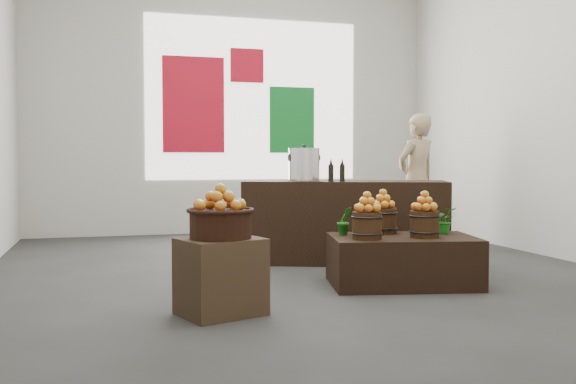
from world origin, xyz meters
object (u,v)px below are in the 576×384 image
object	(u,v)px
shopper	(417,179)
stock_pot_left	(304,165)
crate	(221,277)
wicker_basket	(220,224)
counter	(345,222)
display_table	(403,261)

from	to	relation	value
shopper	stock_pot_left	bearing A→B (deg)	8.89
crate	wicker_basket	distance (m)	0.37
wicker_basket	shopper	size ratio (longest dim) A/B	0.26
crate	shopper	distance (m)	4.45
counter	shopper	distance (m)	1.91
display_table	stock_pot_left	size ratio (longest dim) A/B	3.78
crate	shopper	xyz separation A→B (m)	(3.12, 3.12, 0.57)
wicker_basket	shopper	bearing A→B (deg)	45.05
crate	display_table	world-z (taller)	crate
stock_pot_left	display_table	bearing A→B (deg)	-72.97
wicker_basket	display_table	world-z (taller)	wicker_basket
stock_pot_left	shopper	size ratio (longest dim) A/B	0.19
counter	stock_pot_left	size ratio (longest dim) A/B	6.47
crate	stock_pot_left	bearing A→B (deg)	58.93
crate	stock_pot_left	xyz separation A→B (m)	(1.26, 2.10, 0.77)
counter	shopper	bearing A→B (deg)	60.02
wicker_basket	display_table	distance (m)	1.87
display_table	crate	bearing A→B (deg)	-149.10
shopper	crate	bearing A→B (deg)	24.98
wicker_basket	stock_pot_left	world-z (taller)	stock_pot_left
crate	wicker_basket	xyz separation A→B (m)	(0.00, 0.00, 0.37)
wicker_basket	crate	bearing A→B (deg)	0.00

